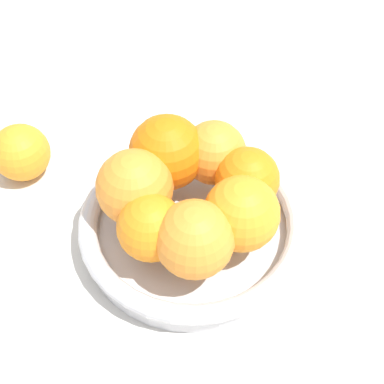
% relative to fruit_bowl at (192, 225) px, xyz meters
% --- Properties ---
extents(ground_plane, '(4.00, 4.00, 0.00)m').
position_rel_fruit_bowl_xyz_m(ground_plane, '(0.00, 0.00, -0.02)').
color(ground_plane, beige).
extents(fruit_bowl, '(0.24, 0.24, 0.04)m').
position_rel_fruit_bowl_xyz_m(fruit_bowl, '(0.00, 0.00, 0.00)').
color(fruit_bowl, silver).
rests_on(fruit_bowl, ground_plane).
extents(orange_pile, '(0.19, 0.18, 0.08)m').
position_rel_fruit_bowl_xyz_m(orange_pile, '(0.00, 0.00, 0.06)').
color(orange_pile, orange).
rests_on(orange_pile, fruit_bowl).
extents(stray_orange, '(0.07, 0.07, 0.07)m').
position_rel_fruit_bowl_xyz_m(stray_orange, '(0.21, 0.07, 0.01)').
color(stray_orange, orange).
rests_on(stray_orange, ground_plane).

